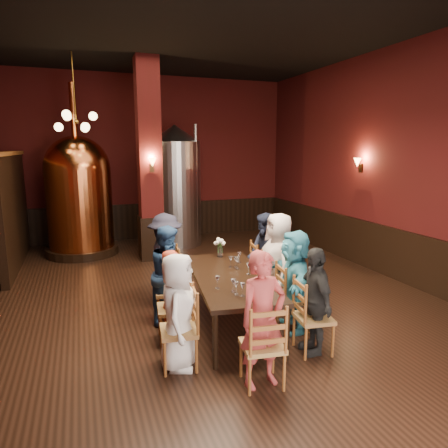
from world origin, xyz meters
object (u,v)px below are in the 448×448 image
object	(u,v)px
person_2	(169,274)
rose_vase	(220,244)
copper_kettle	(79,194)
person_1	(173,296)
person_0	(178,311)
steel_vessel	(176,186)
dining_table	(230,279)

from	to	relation	value
person_2	rose_vase	xyz separation A→B (m)	(0.99, 0.54, 0.24)
copper_kettle	rose_vase	size ratio (longest dim) A/B	12.19
person_1	person_0	bearing A→B (deg)	173.08
person_2	copper_kettle	distance (m)	4.71
person_0	steel_vessel	distance (m)	6.20
person_2	steel_vessel	bearing A→B (deg)	12.13
person_1	copper_kettle	size ratio (longest dim) A/B	0.31
person_0	rose_vase	size ratio (longest dim) A/B	4.21
person_0	person_2	size ratio (longest dim) A/B	0.95
steel_vessel	rose_vase	distance (m)	4.17
dining_table	rose_vase	size ratio (longest dim) A/B	7.63
person_0	person_1	xyz separation A→B (m)	(0.09, 0.66, -0.06)
copper_kettle	dining_table	bearing A→B (deg)	-68.03
dining_table	person_0	bearing A→B (deg)	-130.36
person_2	person_1	bearing A→B (deg)	-161.05
person_2	rose_vase	bearing A→B (deg)	-34.68
person_0	person_1	distance (m)	0.67
copper_kettle	rose_vase	xyz separation A→B (m)	(2.18, -3.95, -0.50)
person_1	person_2	xyz separation A→B (m)	(0.09, 0.65, 0.10)
person_1	steel_vessel	world-z (taller)	steel_vessel
copper_kettle	steel_vessel	distance (m)	2.41
dining_table	person_2	world-z (taller)	person_2
dining_table	rose_vase	xyz separation A→B (m)	(0.19, 0.98, 0.28)
person_0	person_2	xyz separation A→B (m)	(0.18, 1.32, 0.03)
person_2	copper_kettle	xyz separation A→B (m)	(-1.19, 4.50, 0.74)
dining_table	copper_kettle	bearing A→B (deg)	119.64
dining_table	person_1	distance (m)	0.91
person_2	steel_vessel	size ratio (longest dim) A/B	0.46
dining_table	steel_vessel	distance (m)	5.20
dining_table	steel_vessel	world-z (taller)	steel_vessel
person_2	copper_kettle	world-z (taller)	copper_kettle
dining_table	steel_vessel	size ratio (longest dim) A/B	0.80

